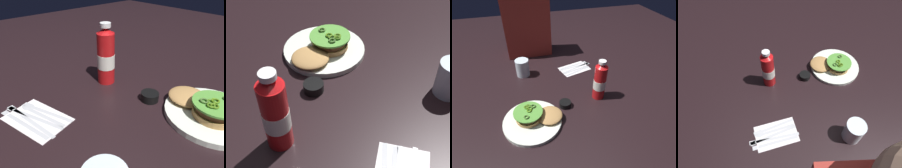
{
  "view_description": "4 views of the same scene",
  "coord_description": "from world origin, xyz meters",
  "views": [
    {
      "loc": [
        -0.31,
        0.4,
        0.4
      ],
      "look_at": [
        0.1,
        0.03,
        0.08
      ],
      "focal_mm": 33.88,
      "sensor_mm": 36.0,
      "label": 1
    },
    {
      "loc": [
        0.56,
        0.28,
        0.6
      ],
      "look_at": [
        0.06,
        0.01,
        0.08
      ],
      "focal_mm": 47.95,
      "sensor_mm": 36.0,
      "label": 2
    },
    {
      "loc": [
        -0.15,
        -0.75,
        0.67
      ],
      "look_at": [
        0.06,
        0.02,
        0.06
      ],
      "focal_mm": 30.12,
      "sensor_mm": 36.0,
      "label": 3
    },
    {
      "loc": [
        0.15,
        0.57,
        0.81
      ],
      "look_at": [
        0.13,
        0.0,
        0.06
      ],
      "focal_mm": 30.45,
      "sensor_mm": 36.0,
      "label": 4
    }
  ],
  "objects": [
    {
      "name": "ground_plane",
      "position": [
        0.0,
        0.0,
        0.0
      ],
      "size": [
        3.0,
        3.0,
        0.0
      ],
      "primitive_type": "plane",
      "color": "black"
    },
    {
      "name": "dinner_plate",
      "position": [
        -0.13,
        -0.15,
        0.01
      ],
      "size": [
        0.27,
        0.27,
        0.02
      ],
      "primitive_type": "cylinder",
      "color": "silver",
      "rests_on": "ground_plane"
    },
    {
      "name": "condiment_cup",
      "position": [
        0.04,
        -0.08,
        0.01
      ],
      "size": [
        0.06,
        0.06,
        0.03
      ],
      "primitive_type": "cylinder",
      "color": "black",
      "rests_on": "ground_plane"
    },
    {
      "name": "burger_sandwich",
      "position": [
        -0.11,
        -0.14,
        0.04
      ],
      "size": [
        0.22,
        0.14,
        0.05
      ],
      "color": "#B18149",
      "rests_on": "dinner_plate"
    },
    {
      "name": "ketchup_bottle",
      "position": [
        0.23,
        -0.06,
        0.1
      ],
      "size": [
        0.06,
        0.06,
        0.22
      ],
      "color": "red",
      "rests_on": "ground_plane"
    }
  ]
}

